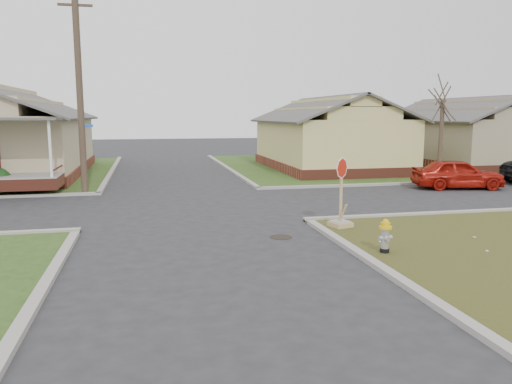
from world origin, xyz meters
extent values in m
plane|color=#272729|center=(0.00, 0.00, 0.00)|extent=(120.00, 120.00, 0.00)
cube|color=#294719|center=(22.00, 18.00, 0.03)|extent=(37.00, 19.00, 0.05)
cylinder|color=black|center=(2.20, -0.50, 0.01)|extent=(0.64, 0.64, 0.01)
cube|color=brown|center=(10.00, 16.50, 0.30)|extent=(7.20, 11.20, 0.60)
cube|color=#D1C37B|center=(10.00, 16.50, 1.90)|extent=(7.00, 11.00, 2.60)
cube|color=brown|center=(20.00, 16.50, 0.30)|extent=(7.20, 11.20, 0.60)
cube|color=tan|center=(20.00, 16.50, 1.90)|extent=(7.00, 11.00, 2.60)
cylinder|color=#3F3124|center=(-4.20, 8.90, 4.50)|extent=(0.28, 0.28, 9.00)
cube|color=#3F3124|center=(-4.20, 8.90, 8.00)|extent=(1.40, 0.10, 0.10)
cylinder|color=#3F3124|center=(14.00, 10.20, 2.15)|extent=(0.22, 0.22, 4.20)
cylinder|color=black|center=(4.28, -2.76, 0.10)|extent=(0.23, 0.23, 0.11)
cylinder|color=#AFAFB4|center=(4.28, -2.76, 0.40)|extent=(0.20, 0.20, 0.49)
sphere|color=#AFAFB4|center=(4.28, -2.76, 0.65)|extent=(0.20, 0.20, 0.20)
cylinder|color=#E5B80C|center=(4.28, -2.76, 0.69)|extent=(0.32, 0.32, 0.06)
cylinder|color=#E5B80C|center=(4.28, -2.76, 0.77)|extent=(0.23, 0.23, 0.11)
sphere|color=#E5B80C|center=(4.28, -2.76, 0.83)|extent=(0.16, 0.16, 0.16)
cube|color=tan|center=(4.30, 0.23, 0.12)|extent=(0.60, 0.60, 0.14)
cube|color=#A39D95|center=(4.30, 0.23, 0.21)|extent=(0.48, 0.48, 0.04)
cube|color=tan|center=(4.30, 0.23, 1.16)|extent=(0.09, 0.04, 2.02)
cylinder|color=red|center=(4.30, 0.19, 1.88)|extent=(0.54, 0.24, 0.58)
cylinder|color=white|center=(4.30, 0.21, 1.88)|extent=(0.61, 0.27, 0.65)
imported|color=#A2150B|center=(12.88, 6.90, 0.71)|extent=(4.41, 2.49, 1.41)
camera|label=1|loc=(-1.49, -13.95, 3.48)|focal=35.00mm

